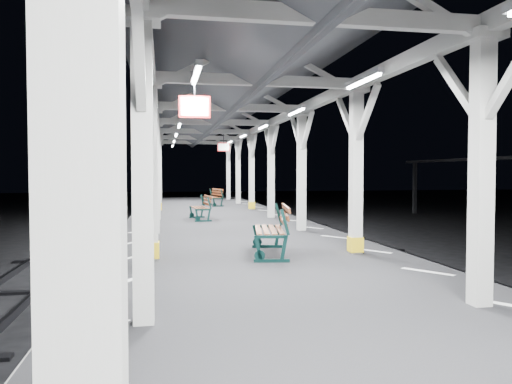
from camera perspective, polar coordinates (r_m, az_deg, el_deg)
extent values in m
plane|color=black|center=(8.08, 2.94, -16.71)|extent=(120.00, 120.00, 0.00)
cube|color=black|center=(7.93, 2.94, -13.29)|extent=(6.00, 50.00, 1.00)
cube|color=silver|center=(7.63, -15.53, -10.09)|extent=(1.00, 48.00, 0.01)
cube|color=silver|center=(8.70, 19.03, -8.60)|extent=(1.00, 48.00, 0.01)
cube|color=beige|center=(1.45, -19.23, 1.06)|extent=(0.22, 0.22, 3.20)
cube|color=beige|center=(5.43, -12.83, 1.93)|extent=(0.22, 0.22, 3.20)
cube|color=beige|center=(5.67, -12.98, 18.94)|extent=(0.40, 0.40, 0.12)
cube|color=beige|center=(6.09, -12.71, 12.84)|extent=(0.10, 0.99, 0.99)
cube|color=beige|center=(5.01, -13.21, 15.16)|extent=(0.10, 0.99, 0.99)
cube|color=beige|center=(9.43, -11.85, 2.06)|extent=(0.22, 0.22, 3.20)
cube|color=beige|center=(9.57, -11.93, 12.04)|extent=(0.40, 0.40, 0.12)
cube|color=yellow|center=(9.54, -11.78, -6.50)|extent=(0.26, 0.26, 0.30)
cube|color=beige|center=(10.04, -11.83, 8.64)|extent=(0.10, 0.99, 0.99)
cube|color=beige|center=(8.95, -11.99, 9.43)|extent=(0.10, 0.99, 0.99)
cube|color=beige|center=(13.43, -11.45, 2.11)|extent=(0.22, 0.22, 3.20)
cube|color=beige|center=(13.53, -11.50, 9.16)|extent=(0.40, 0.40, 0.12)
cube|color=beige|center=(14.03, -11.45, 6.82)|extent=(0.10, 0.99, 0.99)
cube|color=beige|center=(12.93, -11.53, 7.21)|extent=(0.10, 0.99, 0.99)
cube|color=beige|center=(17.43, -11.23, 2.14)|extent=(0.22, 0.22, 3.20)
cube|color=beige|center=(17.51, -11.28, 7.58)|extent=(0.40, 0.40, 0.12)
cube|color=beige|center=(18.02, -11.24, 5.80)|extent=(0.10, 0.99, 0.99)
cube|color=beige|center=(16.92, -11.29, 6.03)|extent=(0.10, 0.99, 0.99)
cube|color=beige|center=(21.43, -11.10, 2.16)|extent=(0.22, 0.22, 3.20)
cube|color=beige|center=(21.49, -11.13, 6.59)|extent=(0.40, 0.40, 0.12)
cube|color=yellow|center=(21.48, -11.07, -1.63)|extent=(0.26, 0.26, 0.30)
cube|color=beige|center=(22.01, -11.11, 5.15)|extent=(0.10, 0.99, 0.99)
cube|color=beige|center=(20.91, -11.14, 5.31)|extent=(0.10, 0.99, 0.99)
cube|color=beige|center=(25.43, -11.01, 2.17)|extent=(0.22, 0.22, 3.20)
cube|color=beige|center=(25.48, -11.04, 5.90)|extent=(0.40, 0.40, 0.12)
cube|color=beige|center=(26.00, -11.02, 4.71)|extent=(0.10, 0.99, 0.99)
cube|color=beige|center=(24.91, -11.04, 4.81)|extent=(0.10, 0.99, 0.99)
cube|color=beige|center=(29.43, -10.94, 2.18)|extent=(0.22, 0.22, 3.20)
cube|color=beige|center=(29.47, -10.96, 5.41)|extent=(0.40, 0.40, 0.12)
cube|color=beige|center=(30.00, -10.95, 4.38)|extent=(0.10, 0.99, 0.99)
cube|color=beige|center=(28.90, -10.96, 4.46)|extent=(0.10, 0.99, 0.99)
cube|color=beige|center=(6.62, 24.36, 1.83)|extent=(0.22, 0.22, 3.20)
cube|color=beige|center=(6.81, 24.60, 15.93)|extent=(0.40, 0.40, 0.12)
cube|color=beige|center=(7.16, 21.95, 11.13)|extent=(0.10, 0.99, 0.99)
cube|color=beige|center=(10.16, 11.35, 2.07)|extent=(0.22, 0.22, 3.20)
cube|color=beige|center=(10.29, 11.43, 11.36)|extent=(0.40, 0.40, 0.12)
cube|color=yellow|center=(10.26, 11.29, -5.88)|extent=(0.26, 0.26, 0.30)
cube|color=beige|center=(10.73, 10.30, 8.24)|extent=(0.10, 0.99, 0.99)
cube|color=beige|center=(9.72, 12.63, 8.85)|extent=(0.10, 0.99, 0.99)
cube|color=beige|center=(13.95, 5.22, 2.15)|extent=(0.22, 0.22, 3.20)
cube|color=beige|center=(14.05, 5.25, 8.94)|extent=(0.40, 0.40, 0.12)
cube|color=beige|center=(14.52, 4.65, 6.70)|extent=(0.10, 0.99, 0.99)
cube|color=beige|center=(13.47, 5.88, 7.04)|extent=(0.10, 0.99, 0.99)
cube|color=beige|center=(17.83, 1.74, 2.18)|extent=(0.22, 0.22, 3.20)
cube|color=beige|center=(17.91, 1.74, 7.50)|extent=(0.40, 0.40, 0.12)
cube|color=beige|center=(18.41, 1.38, 5.77)|extent=(0.10, 0.99, 0.99)
cube|color=beige|center=(17.33, 2.13, 5.98)|extent=(0.10, 0.99, 0.99)
cube|color=beige|center=(21.76, -0.50, 2.20)|extent=(0.22, 0.22, 3.20)
cube|color=beige|center=(21.82, -0.50, 6.56)|extent=(0.40, 0.40, 0.12)
cube|color=yellow|center=(21.81, -0.50, -1.53)|extent=(0.26, 0.26, 0.30)
cube|color=beige|center=(22.33, -0.75, 5.15)|extent=(0.10, 0.99, 0.99)
cube|color=beige|center=(21.25, -0.24, 5.30)|extent=(0.10, 0.99, 0.99)
cube|color=beige|center=(25.71, -2.05, 2.21)|extent=(0.22, 0.22, 3.20)
cube|color=beige|center=(25.76, -2.05, 5.90)|extent=(0.40, 0.40, 0.12)
cube|color=beige|center=(26.28, -2.23, 4.72)|extent=(0.10, 0.99, 0.99)
cube|color=beige|center=(25.19, -1.87, 4.83)|extent=(0.10, 0.99, 0.99)
cube|color=beige|center=(29.67, -3.19, 2.22)|extent=(0.22, 0.22, 3.20)
cube|color=beige|center=(29.72, -3.19, 5.42)|extent=(0.40, 0.40, 0.12)
cube|color=beige|center=(30.24, -3.32, 4.40)|extent=(0.10, 0.99, 0.99)
cube|color=beige|center=(29.15, -3.05, 4.48)|extent=(0.10, 0.99, 0.99)
cube|color=beige|center=(7.64, -12.32, 15.49)|extent=(0.18, 48.00, 0.24)
cube|color=beige|center=(8.52, 16.62, 14.05)|extent=(0.18, 48.00, 0.24)
cube|color=beige|center=(5.98, 7.75, 19.31)|extent=(4.20, 0.14, 0.20)
cube|color=beige|center=(9.75, 0.19, 12.62)|extent=(4.20, 0.14, 0.20)
cube|color=beige|center=(13.66, -2.97, 9.64)|extent=(4.20, 0.14, 0.20)
cube|color=beige|center=(17.61, -4.69, 7.98)|extent=(4.20, 0.14, 0.20)
cube|color=beige|center=(21.57, -5.78, 6.92)|extent=(4.20, 0.14, 0.20)
cube|color=beige|center=(25.55, -6.52, 6.19)|extent=(4.20, 0.14, 0.20)
cube|color=beige|center=(29.53, -7.06, 5.66)|extent=(4.20, 0.14, 0.20)
cube|color=#4C4E54|center=(7.79, -6.89, 19.37)|extent=(2.80, 49.00, 1.45)
cube|color=#4C4E54|center=(8.36, 12.16, 18.13)|extent=(2.80, 49.00, 1.45)
cube|color=silver|center=(7.59, -6.86, 13.45)|extent=(0.10, 1.35, 0.08)
cube|color=white|center=(7.58, -6.86, 13.07)|extent=(0.05, 1.25, 0.05)
cube|color=silver|center=(11.53, -8.14, 9.59)|extent=(0.10, 1.35, 0.08)
cube|color=white|center=(11.53, -8.14, 9.34)|extent=(0.05, 1.25, 0.05)
cube|color=silver|center=(15.51, -8.76, 7.70)|extent=(0.10, 1.35, 0.08)
cube|color=white|center=(15.50, -8.76, 7.51)|extent=(0.05, 1.25, 0.05)
cube|color=silver|center=(19.49, -9.12, 6.58)|extent=(0.10, 1.35, 0.08)
cube|color=white|center=(19.49, -9.12, 6.43)|extent=(0.05, 1.25, 0.05)
cube|color=silver|center=(23.48, -9.36, 5.84)|extent=(0.10, 1.35, 0.08)
cube|color=white|center=(23.48, -9.36, 5.72)|extent=(0.05, 1.25, 0.05)
cube|color=silver|center=(27.47, -9.53, 5.31)|extent=(0.10, 1.35, 0.08)
cube|color=white|center=(27.47, -9.53, 5.21)|extent=(0.05, 1.25, 0.05)
cube|color=silver|center=(8.18, 12.11, 12.60)|extent=(0.10, 1.35, 0.08)
cube|color=white|center=(8.17, 12.11, 12.25)|extent=(0.05, 1.25, 0.05)
cube|color=silver|center=(11.93, 4.61, 9.36)|extent=(0.10, 1.35, 0.08)
cube|color=white|center=(11.92, 4.61, 9.12)|extent=(0.05, 1.25, 0.05)
cube|color=silver|center=(15.80, 0.79, 7.62)|extent=(0.10, 1.35, 0.08)
cube|color=white|center=(15.80, 0.79, 7.44)|extent=(0.05, 1.25, 0.05)
cube|color=silver|center=(19.73, -1.50, 6.55)|extent=(0.10, 1.35, 0.08)
cube|color=white|center=(19.72, -1.50, 6.41)|extent=(0.05, 1.25, 0.05)
cube|color=silver|center=(23.68, -3.02, 5.84)|extent=(0.10, 1.35, 0.08)
cube|color=white|center=(23.67, -3.02, 5.71)|extent=(0.05, 1.25, 0.05)
cube|color=silver|center=(27.64, -4.11, 5.32)|extent=(0.10, 1.35, 0.08)
cube|color=white|center=(27.64, -4.11, 5.22)|extent=(0.05, 1.25, 0.05)
cylinder|color=black|center=(8.14, -7.04, 12.11)|extent=(0.02, 0.02, 0.36)
cube|color=red|center=(8.09, -7.03, 9.63)|extent=(0.50, 0.03, 0.35)
cube|color=white|center=(8.09, -7.03, 9.63)|extent=(0.44, 0.04, 0.29)
cylinder|color=black|center=(20.64, -3.72, 6.14)|extent=(0.02, 0.02, 0.36)
cube|color=red|center=(20.62, -3.72, 5.15)|extent=(0.50, 0.03, 0.35)
cube|color=white|center=(20.62, -3.72, 5.15)|extent=(0.44, 0.05, 0.29)
cube|color=black|center=(33.41, 17.69, 0.49)|extent=(0.20, 0.20, 3.30)
sphere|color=silver|center=(28.25, 23.49, 3.29)|extent=(0.20, 0.20, 0.20)
sphere|color=silver|center=(33.40, 17.72, 3.18)|extent=(0.20, 0.20, 0.20)
cube|color=black|center=(9.06, 1.80, -7.86)|extent=(0.65, 0.17, 0.07)
cube|color=black|center=(9.02, 0.28, -6.51)|extent=(0.17, 0.08, 0.50)
cube|color=black|center=(9.04, 3.19, -6.49)|extent=(0.16, 0.08, 0.50)
cube|color=black|center=(8.98, 3.34, -3.47)|extent=(0.18, 0.08, 0.48)
cube|color=black|center=(10.78, 1.31, -6.24)|extent=(0.65, 0.17, 0.07)
cube|color=black|center=(10.74, 0.03, -5.09)|extent=(0.17, 0.08, 0.50)
cube|color=black|center=(10.76, 2.47, -5.08)|extent=(0.16, 0.08, 0.50)
cube|color=black|center=(10.71, 2.59, -2.54)|extent=(0.18, 0.08, 0.48)
cube|color=#5B2B15|center=(9.85, 0.27, -4.36)|extent=(0.36, 1.65, 0.04)
cube|color=#5B2B15|center=(9.85, 1.09, -4.36)|extent=(0.36, 1.65, 0.04)
cube|color=#5B2B15|center=(9.86, 1.92, -4.35)|extent=(0.36, 1.65, 0.04)
cube|color=#5B2B15|center=(9.87, 2.74, -4.35)|extent=(0.36, 1.65, 0.04)
cube|color=#5B2B15|center=(9.86, 3.18, -3.47)|extent=(0.32, 1.64, 0.10)
cube|color=#5B2B15|center=(9.85, 3.31, -2.65)|extent=(0.32, 1.64, 0.10)
cube|color=#5B2B15|center=(9.84, 3.44, -1.83)|extent=(0.32, 1.64, 0.10)
cube|color=black|center=(16.48, -6.05, -3.31)|extent=(0.56, 0.10, 0.06)
cube|color=black|center=(16.43, -6.75, -2.68)|extent=(0.15, 0.06, 0.43)
cube|color=black|center=(16.49, -5.41, -2.66)|extent=(0.13, 0.06, 0.43)
cube|color=black|center=(16.46, -5.35, -1.25)|extent=(0.15, 0.06, 0.40)
cube|color=black|center=(17.93, -6.77, -2.86)|extent=(0.56, 0.10, 0.06)
cube|color=black|center=(17.89, -7.42, -2.28)|extent=(0.15, 0.06, 0.43)
cube|color=black|center=(17.95, -6.19, -2.26)|extent=(0.13, 0.06, 0.43)
cube|color=black|center=(17.92, -6.14, -0.97)|extent=(0.15, 0.06, 0.40)
cube|color=#5B2B15|center=(17.15, -7.04, -1.80)|extent=(0.19, 1.41, 0.03)
cube|color=#5B2B15|center=(17.17, -6.64, -1.79)|extent=(0.19, 1.41, 0.03)
cube|color=#5B2B15|center=(17.18, -6.25, -1.78)|extent=(0.19, 1.41, 0.03)
cube|color=#5B2B15|center=(17.20, -5.85, -1.78)|extent=(0.19, 1.41, 0.03)
cube|color=#5B2B15|center=(17.20, -5.64, -1.35)|extent=(0.15, 1.40, 0.09)
cube|color=#5B2B15|center=(17.20, -5.58, -0.95)|extent=(0.15, 1.40, 0.09)
cube|color=#5B2B15|center=(17.20, -5.52, -0.54)|extent=(0.15, 1.40, 0.09)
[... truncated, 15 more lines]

